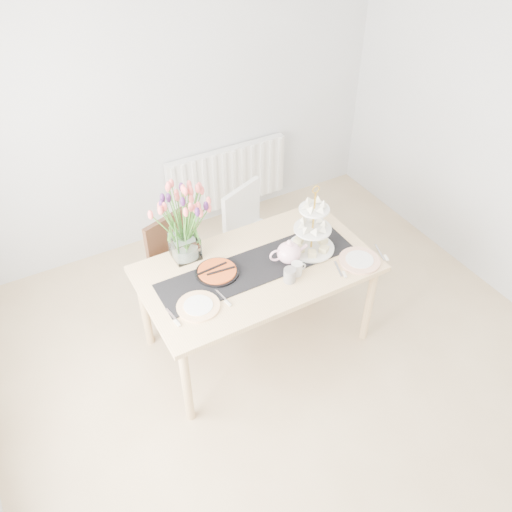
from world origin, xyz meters
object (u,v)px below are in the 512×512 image
radiator (227,177)px  plate_left (198,306)px  tart_tin (217,272)px  cream_jug (314,222)px  mug_grey (290,275)px  dining_table (257,275)px  teapot (289,253)px  plate_right (359,260)px  chair_white (252,229)px  tulip_vase (182,215)px  cake_stand (312,234)px  chair_brown (182,262)px  mug_white (297,269)px

radiator → plate_left: bearing=-121.9°
tart_tin → plate_left: (-0.24, -0.22, -0.01)m
cream_jug → mug_grey: size_ratio=0.94×
dining_table → teapot: bearing=-16.2°
plate_right → plate_left: bearing=173.0°
chair_white → tart_tin: 0.89m
chair_white → tulip_vase: tulip_vase is taller
tart_tin → plate_left: tart_tin is taller
chair_white → cake_stand: 0.80m
plate_left → plate_right: size_ratio=0.96×
tulip_vase → plate_right: (1.03, -0.64, -0.35)m
plate_right → cream_jug: bearing=96.8°
teapot → plate_left: teapot is taller
tart_tin → plate_right: tart_tin is taller
dining_table → cake_stand: bearing=-3.2°
dining_table → cream_jug: 0.63m
chair_brown → tulip_vase: bearing=-120.1°
cake_stand → mug_grey: 0.38m
mug_grey → mug_white: 0.08m
teapot → plate_right: bearing=-17.6°
cake_stand → plate_right: size_ratio=1.67×
dining_table → mug_grey: bearing=-62.6°
dining_table → mug_grey: 0.28m
tart_tin → mug_grey: 0.49m
mug_white → mug_grey: bearing=-152.8°
tulip_vase → cream_jug: bearing=-8.9°
chair_white → radiator: bearing=54.1°
chair_white → mug_grey: bearing=-125.1°
chair_white → tulip_vase: 0.99m
cake_stand → cream_jug: bearing=52.1°
teapot → plate_right: size_ratio=0.93×
radiator → chair_white: chair_white is taller
chair_brown → chair_white: 0.68m
cake_stand → cream_jug: 0.28m
dining_table → tart_tin: tart_tin is taller
radiator → cream_jug: 1.40m
dining_table → cream_jug: bearing=17.7°
chair_white → cream_jug: chair_white is taller
plate_right → mug_grey: bearing=172.6°
cream_jug → mug_grey: (-0.47, -0.41, 0.00)m
mug_grey → plate_right: 0.53m
dining_table → tart_tin: size_ratio=5.50×
teapot → tart_tin: 0.51m
tulip_vase → mug_grey: (0.50, -0.57, -0.31)m
teapot → cream_jug: bearing=44.4°
tulip_vase → mug_grey: bearing=-48.5°
chair_brown → teapot: (0.55, -0.61, 0.32)m
radiator → plate_right: plate_right is taller
plate_left → mug_grey: bearing=-6.7°
plate_left → cake_stand: bearing=7.8°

